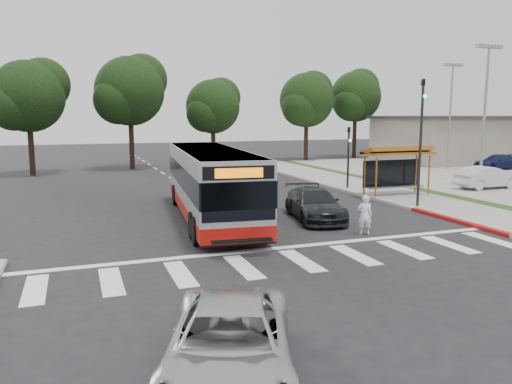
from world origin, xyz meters
name	(u,v)px	position (x,y,z in m)	size (l,w,h in m)	color
ground	(251,229)	(0.00, 0.00, 0.00)	(140.00, 140.00, 0.00)	black
sidewalk_east	(370,189)	(11.00, 8.00, 0.06)	(4.00, 40.00, 0.12)	gray
curb_east	(343,190)	(9.00, 8.00, 0.07)	(0.30, 40.00, 0.15)	#9E9991
curb_east_red	(457,221)	(9.00, -2.00, 0.08)	(0.32, 6.00, 0.15)	maroon
parking_lot	(491,177)	(23.00, 10.00, 0.05)	(18.00, 36.00, 0.10)	gray
commercial_building	(455,140)	(30.00, 22.00, 2.20)	(14.00, 10.00, 4.40)	#9F9685
building_roof_cap	(456,117)	(30.00, 22.00, 4.55)	(14.60, 10.60, 0.30)	#383330
crosswalk_ladder	(301,261)	(0.00, -5.00, 0.01)	(18.00, 2.60, 0.01)	silver
bus_shelter	(396,157)	(10.80, 5.10, 2.35)	(4.20, 1.60, 2.86)	#9F5B1A
traffic_signal_ne_tall	(421,132)	(9.60, 1.49, 3.88)	(0.18, 0.37, 6.50)	black
traffic_signal_ne_short	(348,151)	(9.60, 8.49, 2.48)	(0.18, 0.37, 4.00)	black
lot_light_front	(486,97)	(18.00, 6.00, 5.91)	(1.90, 0.35, 9.01)	gray
lot_light_mid	(451,102)	(24.00, 16.00, 5.91)	(1.90, 0.35, 9.01)	gray
tree_ne_a	(307,99)	(16.08, 28.06, 6.39)	(6.16, 5.74, 9.30)	black
tree_ne_b	(356,96)	(23.08, 30.06, 6.92)	(6.16, 5.74, 10.02)	black
tree_north_a	(131,90)	(-1.92, 26.07, 6.92)	(6.60, 6.15, 10.17)	black
tree_north_b	(213,106)	(6.07, 28.06, 5.66)	(5.72, 5.33, 8.43)	black
tree_north_c	(29,95)	(-9.92, 24.06, 6.29)	(6.16, 5.74, 9.30)	black
transit_bus	(211,184)	(-1.01, 2.64, 1.59)	(2.67, 12.33, 3.19)	#AAACAF
pedestrian	(365,215)	(3.92, -2.53, 0.80)	(0.58, 0.38, 1.59)	white
dark_sedan	(315,204)	(3.38, 0.81, 0.71)	(1.98, 4.88, 1.42)	black
silver_suv_south	(229,344)	(-4.39, -11.32, 0.68)	(2.24, 4.86, 1.35)	#B3B5B8
parked_car_1	(487,177)	(17.91, 5.32, 0.80)	(1.49, 4.27, 1.41)	silver
parked_car_3	(497,162)	(27.69, 14.06, 0.74)	(1.79, 4.40, 1.28)	#131C45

